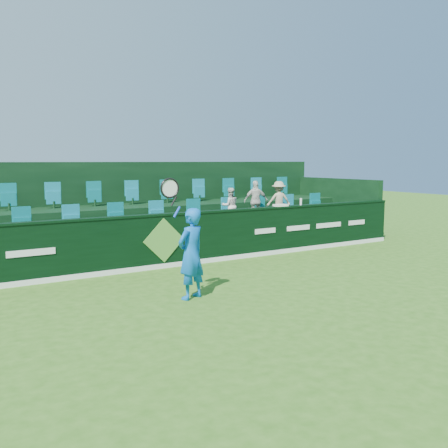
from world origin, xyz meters
TOP-DOWN VIEW (x-y plane):
  - ground at (0.00, 0.00)m, footprint 60.00×60.00m
  - sponsor_hoarding at (0.00, 4.00)m, footprint 16.00×0.25m
  - stand_tier_front at (0.00, 5.10)m, footprint 16.00×2.00m
  - stand_tier_back at (0.00, 7.00)m, footprint 16.00×1.80m
  - stand_rear at (0.00, 7.44)m, footprint 16.00×4.10m
  - seat_row_front at (0.00, 5.50)m, footprint 13.50×0.50m
  - seat_row_back at (0.00, 7.30)m, footprint 13.50×0.50m
  - tennis_player at (-0.73, 1.14)m, footprint 1.11×0.62m
  - spectator_left at (2.73, 5.12)m, footprint 0.60×0.52m
  - spectator_middle at (3.65, 5.12)m, footprint 0.79×0.57m
  - spectator_right at (4.53, 5.12)m, footprint 0.88×0.69m
  - towel at (3.71, 4.00)m, footprint 0.38×0.25m
  - drinks_bottle at (4.47, 4.00)m, footprint 0.06×0.06m

SIDE VIEW (x-z plane):
  - ground at x=0.00m, z-range 0.00..0.00m
  - stand_tier_front at x=0.00m, z-range 0.00..0.80m
  - stand_tier_back at x=0.00m, z-range 0.00..1.30m
  - sponsor_hoarding at x=0.00m, z-range 0.00..1.35m
  - tennis_player at x=-0.73m, z-range -0.31..2.10m
  - seat_row_front at x=0.00m, z-range 0.80..1.40m
  - stand_rear at x=0.00m, z-range -0.08..2.52m
  - spectator_left at x=2.73m, z-range 0.80..1.85m
  - towel at x=3.71m, z-range 1.35..1.41m
  - spectator_right at x=4.53m, z-range 0.80..2.00m
  - spectator_middle at x=3.65m, z-range 0.80..2.05m
  - drinks_bottle at x=4.47m, z-range 1.35..1.55m
  - seat_row_back at x=0.00m, z-range 1.30..1.90m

